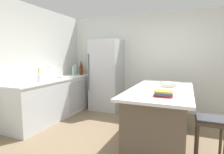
# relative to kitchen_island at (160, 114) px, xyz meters

# --- Properties ---
(ground_plane) EXTENTS (7.20, 7.20, 0.00)m
(ground_plane) POSITION_rel_kitchen_island_xyz_m (-0.44, -0.45, -0.46)
(ground_plane) COLOR #7A664C
(wall_rear) EXTENTS (6.00, 0.10, 2.60)m
(wall_rear) POSITION_rel_kitchen_island_xyz_m (-0.44, 1.80, 0.84)
(wall_rear) COLOR silver
(wall_rear) RESTS_ON ground_plane
(wall_left) EXTENTS (0.10, 6.00, 2.60)m
(wall_left) POSITION_rel_kitchen_island_xyz_m (-2.89, -0.45, 0.84)
(wall_left) COLOR silver
(wall_left) RESTS_ON ground_plane
(counter_run_left) EXTENTS (0.68, 2.65, 0.93)m
(counter_run_left) POSITION_rel_kitchen_island_xyz_m (-2.51, 0.35, 0.00)
(counter_run_left) COLOR silver
(counter_run_left) RESTS_ON ground_plane
(kitchen_island) EXTENTS (1.01, 2.07, 0.92)m
(kitchen_island) POSITION_rel_kitchen_island_xyz_m (0.00, 0.00, 0.00)
(kitchen_island) COLOR brown
(kitchen_island) RESTS_ON ground_plane
(refrigerator) EXTENTS (0.79, 0.78, 1.90)m
(refrigerator) POSITION_rel_kitchen_island_xyz_m (-1.64, 1.38, 0.49)
(refrigerator) COLOR #B7BABF
(refrigerator) RESTS_ON ground_plane
(bar_stool) EXTENTS (0.36, 0.36, 0.69)m
(bar_stool) POSITION_rel_kitchen_island_xyz_m (0.70, -0.60, 0.10)
(bar_stool) COLOR #473828
(bar_stool) RESTS_ON ground_plane
(sink_faucet) EXTENTS (0.15, 0.05, 0.30)m
(sink_faucet) POSITION_rel_kitchen_island_xyz_m (-2.56, 0.13, 0.62)
(sink_faucet) COLOR silver
(sink_faucet) RESTS_ON counter_run_left
(flower_vase) EXTENTS (0.09, 0.09, 0.30)m
(flower_vase) POSITION_rel_kitchen_island_xyz_m (-2.47, -0.26, 0.56)
(flower_vase) COLOR silver
(flower_vase) RESTS_ON counter_run_left
(paper_towel_roll) EXTENTS (0.14, 0.14, 0.31)m
(paper_towel_roll) POSITION_rel_kitchen_island_xyz_m (-2.50, 0.47, 0.60)
(paper_towel_roll) COLOR gray
(paper_towel_roll) RESTS_ON counter_run_left
(wine_bottle) EXTENTS (0.06, 0.06, 0.39)m
(wine_bottle) POSITION_rel_kitchen_island_xyz_m (-2.59, 1.56, 0.62)
(wine_bottle) COLOR #19381E
(wine_bottle) RESTS_ON counter_run_left
(vinegar_bottle) EXTENTS (0.05, 0.05, 0.33)m
(vinegar_bottle) POSITION_rel_kitchen_island_xyz_m (-2.48, 1.45, 0.59)
(vinegar_bottle) COLOR #994C23
(vinegar_bottle) RESTS_ON counter_run_left
(whiskey_bottle) EXTENTS (0.08, 0.08, 0.33)m
(whiskey_bottle) POSITION_rel_kitchen_island_xyz_m (-2.48, 1.37, 0.59)
(whiskey_bottle) COLOR brown
(whiskey_bottle) RESTS_ON counter_run_left
(syrup_bottle) EXTENTS (0.07, 0.07, 0.23)m
(syrup_bottle) POSITION_rel_kitchen_island_xyz_m (-2.42, 1.28, 0.56)
(syrup_bottle) COLOR #5B3319
(syrup_bottle) RESTS_ON counter_run_left
(soda_bottle) EXTENTS (0.07, 0.07, 0.33)m
(soda_bottle) POSITION_rel_kitchen_island_xyz_m (-2.54, 1.18, 0.60)
(soda_bottle) COLOR silver
(soda_bottle) RESTS_ON counter_run_left
(gin_bottle) EXTENTS (0.07, 0.07, 0.31)m
(gin_bottle) POSITION_rel_kitchen_island_xyz_m (-2.52, 1.07, 0.59)
(gin_bottle) COLOR #8CB79E
(gin_bottle) RESTS_ON counter_run_left
(cookbook_stack) EXTENTS (0.25, 0.21, 0.08)m
(cookbook_stack) POSITION_rel_kitchen_island_xyz_m (0.11, -0.61, 0.49)
(cookbook_stack) COLOR #A83338
(cookbook_stack) RESTS_ON kitchen_island
(mixing_bowl) EXTENTS (0.28, 0.28, 0.08)m
(mixing_bowl) POSITION_rel_kitchen_island_xyz_m (0.10, 0.24, 0.49)
(mixing_bowl) COLOR silver
(mixing_bowl) RESTS_ON kitchen_island
(cutting_board) EXTENTS (0.33, 0.20, 0.02)m
(cutting_board) POSITION_rel_kitchen_island_xyz_m (0.06, 0.59, 0.46)
(cutting_board) COLOR #9E7042
(cutting_board) RESTS_ON kitchen_island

